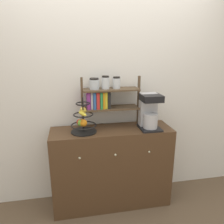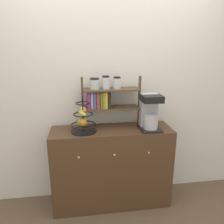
% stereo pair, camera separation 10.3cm
% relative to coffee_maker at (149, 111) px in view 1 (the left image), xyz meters
% --- Properties ---
extents(ground_plane, '(12.00, 12.00, 0.00)m').
position_rel_coffee_maker_xyz_m(ground_plane, '(-0.41, -0.17, -1.11)').
color(ground_plane, brown).
extents(wall_back, '(7.00, 0.05, 2.60)m').
position_rel_coffee_maker_xyz_m(wall_back, '(-0.41, 0.28, 0.19)').
color(wall_back, silver).
rests_on(wall_back, ground_plane).
extents(sideboard, '(1.31, 0.42, 0.92)m').
position_rel_coffee_maker_xyz_m(sideboard, '(-0.41, 0.03, -0.65)').
color(sideboard, '#4C331E').
rests_on(sideboard, ground_plane).
extents(coffee_maker, '(0.22, 0.26, 0.38)m').
position_rel_coffee_maker_xyz_m(coffee_maker, '(0.00, 0.00, 0.00)').
color(coffee_maker, black).
rests_on(coffee_maker, sideboard).
extents(fruit_stand, '(0.27, 0.27, 0.37)m').
position_rel_coffee_maker_xyz_m(fruit_stand, '(-0.71, 0.00, -0.07)').
color(fruit_stand, black).
rests_on(fruit_stand, sideboard).
extents(shelf_hutch, '(0.65, 0.20, 0.56)m').
position_rel_coffee_maker_xyz_m(shelf_hutch, '(-0.47, 0.13, 0.16)').
color(shelf_hutch, brown).
rests_on(shelf_hutch, sideboard).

